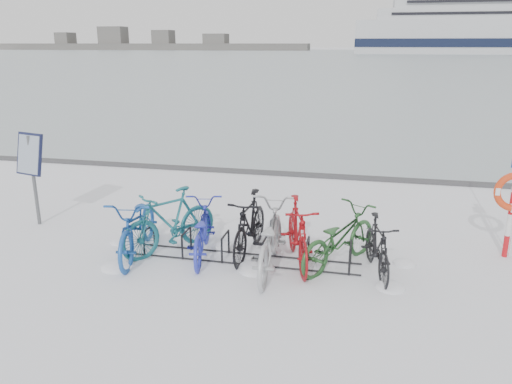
{
  "coord_description": "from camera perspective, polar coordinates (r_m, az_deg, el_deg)",
  "views": [
    {
      "loc": [
        1.94,
        -7.8,
        3.64
      ],
      "look_at": [
        0.06,
        0.6,
        1.07
      ],
      "focal_mm": 35.0,
      "sensor_mm": 36.0,
      "label": 1
    }
  ],
  "objects": [
    {
      "name": "snow_drifts",
      "position": [
        8.7,
        -0.51,
        -8.1
      ],
      "size": [
        5.61,
        1.91,
        0.23
      ],
      "color": "white",
      "rests_on": "ground"
    },
    {
      "name": "bike_6",
      "position": [
        8.56,
        9.48,
        -4.97
      ],
      "size": [
        1.64,
        2.06,
        1.05
      ],
      "primitive_type": "imported",
      "rotation": [
        0.0,
        0.0,
        2.59
      ],
      "color": "#255227",
      "rests_on": "ground"
    },
    {
      "name": "shoreline",
      "position": [
        295.1,
        -12.73,
        16.09
      ],
      "size": [
        180.0,
        12.0,
        9.5
      ],
      "color": "#494949",
      "rests_on": "ground"
    },
    {
      "name": "bike_4",
      "position": [
        8.28,
        1.52,
        -5.12
      ],
      "size": [
        0.87,
        2.22,
        1.15
      ],
      "primitive_type": "imported",
      "rotation": [
        0.0,
        0.0,
        3.19
      ],
      "color": "#A4A8AB",
      "rests_on": "ground"
    },
    {
      "name": "ground",
      "position": [
        8.82,
        -1.23,
        -7.75
      ],
      "size": [
        900.0,
        900.0,
        0.0
      ],
      "primitive_type": "plane",
      "color": "white",
      "rests_on": "ground"
    },
    {
      "name": "bike_1",
      "position": [
        9.13,
        -9.87,
        -3.11
      ],
      "size": [
        1.6,
        1.94,
        1.19
      ],
      "primitive_type": "imported",
      "rotation": [
        0.0,
        0.0,
        -0.61
      ],
      "color": "#1A626D",
      "rests_on": "ground"
    },
    {
      "name": "bike_0",
      "position": [
        9.11,
        -13.34,
        -3.52
      ],
      "size": [
        1.14,
        2.28,
        1.14
      ],
      "primitive_type": "imported",
      "rotation": [
        0.0,
        0.0,
        0.18
      ],
      "color": "#1A4D9E",
      "rests_on": "ground"
    },
    {
      "name": "bike_3",
      "position": [
        8.88,
        -0.72,
        -3.58
      ],
      "size": [
        0.64,
        1.93,
        1.15
      ],
      "primitive_type": "imported",
      "rotation": [
        0.0,
        0.0,
        -0.06
      ],
      "color": "black",
      "rests_on": "ground"
    },
    {
      "name": "info_board",
      "position": [
        11.06,
        -24.38,
        3.39
      ],
      "size": [
        0.68,
        0.39,
        1.93
      ],
      "rotation": [
        0.0,
        0.0,
        -0.26
      ],
      "color": "#595B5E",
      "rests_on": "ground"
    },
    {
      "name": "bike_5",
      "position": [
        8.52,
        4.79,
        -4.51
      ],
      "size": [
        1.08,
        1.99,
        1.15
      ],
      "primitive_type": "imported",
      "rotation": [
        0.0,
        0.0,
        0.3
      ],
      "color": "maroon",
      "rests_on": "ground"
    },
    {
      "name": "quay_edge",
      "position": [
        14.29,
        4.42,
        2.04
      ],
      "size": [
        400.0,
        0.25,
        0.1
      ],
      "primitive_type": "cube",
      "color": "#3F3F42",
      "rests_on": "ground"
    },
    {
      "name": "bike_rack",
      "position": [
        8.75,
        -1.24,
        -6.67
      ],
      "size": [
        4.0,
        0.48,
        0.46
      ],
      "color": "black",
      "rests_on": "ground"
    },
    {
      "name": "ice_sheet",
      "position": [
        162.85,
        12.36,
        15.0
      ],
      "size": [
        400.0,
        298.0,
        0.02
      ],
      "primitive_type": "cube",
      "color": "#A2AFB6",
      "rests_on": "ground"
    },
    {
      "name": "bike_7",
      "position": [
        8.41,
        13.71,
        -5.89
      ],
      "size": [
        0.79,
        1.69,
        0.98
      ],
      "primitive_type": "imported",
      "rotation": [
        0.0,
        0.0,
        0.21
      ],
      "color": "black",
      "rests_on": "ground"
    },
    {
      "name": "bike_2",
      "position": [
        8.88,
        -6.28,
        -4.18
      ],
      "size": [
        1.04,
        2.0,
        1.0
      ],
      "primitive_type": "imported",
      "rotation": [
        0.0,
        0.0,
        3.35
      ],
      "color": "#2A34BA",
      "rests_on": "ground"
    }
  ]
}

